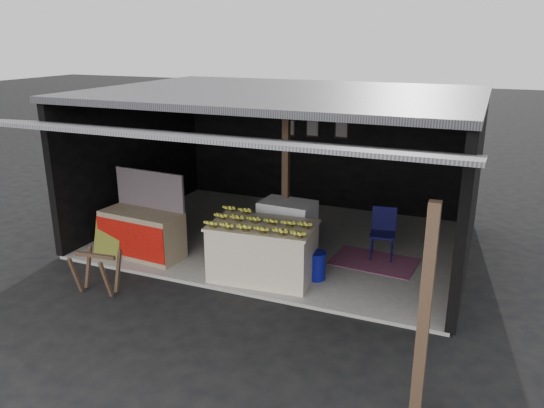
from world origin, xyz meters
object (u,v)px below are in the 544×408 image
at_px(white_crate, 287,230).
at_px(neighbor_stall, 143,232).
at_px(water_barrel, 316,266).
at_px(plastic_chair, 383,228).
at_px(banana_table, 263,251).
at_px(sawhorse, 96,268).

xyz_separation_m(white_crate, neighbor_stall, (-2.49, -0.99, -0.06)).
xyz_separation_m(water_barrel, plastic_chair, (0.82, 1.40, 0.33)).
distance_m(banana_table, plastic_chair, 2.39).
distance_m(neighbor_stall, sawhorse, 1.47).
relative_size(banana_table, water_barrel, 4.02).
bearing_deg(banana_table, neighbor_stall, 175.14).
xyz_separation_m(neighbor_stall, sawhorse, (0.16, -1.46, -0.10)).
height_order(white_crate, neighbor_stall, neighbor_stall).
bearing_deg(white_crate, water_barrel, -37.77).
relative_size(sawhorse, plastic_chair, 0.75).
bearing_deg(neighbor_stall, white_crate, 26.18).
xyz_separation_m(banana_table, neighbor_stall, (-2.44, 0.00, -0.01)).
height_order(sawhorse, plastic_chair, plastic_chair).
relative_size(neighbor_stall, water_barrel, 3.48).
bearing_deg(sawhorse, white_crate, 40.57).
height_order(white_crate, plastic_chair, white_crate).
bearing_deg(sawhorse, plastic_chair, 32.66).
xyz_separation_m(banana_table, white_crate, (0.05, 0.99, 0.05)).
height_order(banana_table, water_barrel, banana_table).
xyz_separation_m(neighbor_stall, plastic_chair, (4.12, 1.69, 0.08)).
height_order(banana_table, sawhorse, banana_table).
bearing_deg(water_barrel, white_crate, 138.95).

